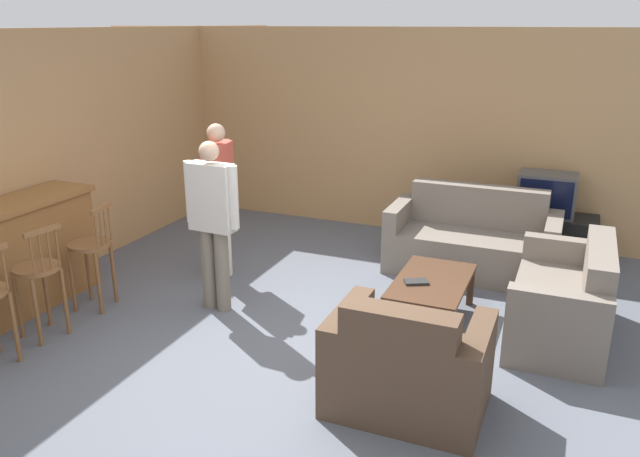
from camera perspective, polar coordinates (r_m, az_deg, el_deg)
The scene contains 14 objects.
ground_plane at distance 5.31m, azimuth -1.76°, elevation -11.66°, with size 24.00×24.00×0.00m, color #565B66.
wall_back at distance 8.15m, azimuth 8.85°, elevation 8.60°, with size 9.40×0.08×2.60m.
wall_left at distance 7.63m, azimuth -20.10°, elevation 7.03°, with size 0.08×8.63×2.60m.
bar_chair_mid at distance 5.92m, azimuth -24.33°, elevation -4.06°, with size 0.46×0.46×1.03m.
bar_chair_far at distance 6.34m, azimuth -20.16°, elevation -2.08°, with size 0.46×0.46×1.03m.
couch_far at distance 7.10m, azimuth 13.75°, elevation -1.27°, with size 1.81×0.84×0.92m.
armchair_near at distance 4.55m, azimuth 7.93°, elevation -12.57°, with size 1.10×0.80×0.90m.
loveseat_right at distance 5.89m, azimuth 21.47°, elevation -6.30°, with size 0.78×1.51×0.88m.
coffee_table at distance 5.83m, azimuth 10.17°, elevation -5.14°, with size 0.64×1.10×0.42m.
tv_unit at distance 7.81m, azimuth 19.62°, elevation -0.60°, with size 1.21×0.52×0.52m.
tv at distance 7.67m, azimuth 20.02°, elevation 2.96°, with size 0.65×0.42×0.49m.
book_on_table at distance 5.71m, azimuth 8.79°, elevation -4.84°, with size 0.25×0.21×0.02m.
person_by_window at distance 6.61m, azimuth -9.20°, elevation 3.16°, with size 0.26×0.59×1.68m.
person_by_counter at distance 5.88m, azimuth -9.79°, elevation 1.01°, with size 0.57×0.20×1.64m.
Camera 1 is at (1.92, -4.18, 2.66)m, focal length 35.00 mm.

